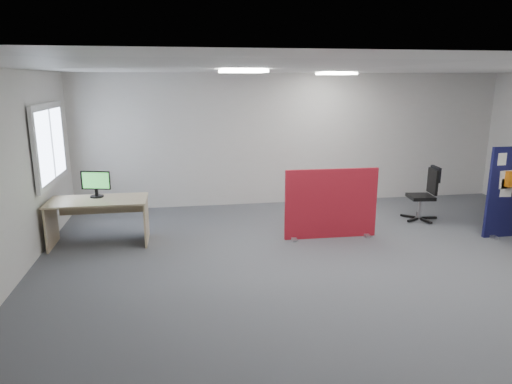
{
  "coord_description": "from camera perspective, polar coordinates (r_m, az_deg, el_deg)",
  "views": [
    {
      "loc": [
        -2.36,
        -5.75,
        2.55
      ],
      "look_at": [
        -1.32,
        0.48,
        1.0
      ],
      "focal_mm": 32.0,
      "sensor_mm": 36.0,
      "label": 1
    }
  ],
  "objects": [
    {
      "name": "window",
      "position": [
        8.09,
        -24.35,
        5.47
      ],
      "size": [
        0.06,
        1.7,
        1.3
      ],
      "color": "white",
      "rests_on": "wall_left"
    },
    {
      "name": "wall_left",
      "position": [
        6.25,
        -29.24,
        0.95
      ],
      "size": [
        0.02,
        7.0,
        2.7
      ],
      "primitive_type": "cube",
      "color": "silver",
      "rests_on": "floor"
    },
    {
      "name": "wall_back",
      "position": [
        9.63,
        4.85,
        6.57
      ],
      "size": [
        9.0,
        0.02,
        2.7
      ],
      "primitive_type": "cube",
      "color": "silver",
      "rests_on": "floor"
    },
    {
      "name": "ceiling",
      "position": [
        6.22,
        13.3,
        14.82
      ],
      "size": [
        9.0,
        7.0,
        0.02
      ],
      "primitive_type": "cube",
      "color": "white",
      "rests_on": "wall_back"
    },
    {
      "name": "office_chair",
      "position": [
        9.02,
        20.55,
        0.19
      ],
      "size": [
        0.65,
        0.66,
        1.0
      ],
      "rotation": [
        0.0,
        0.0,
        -0.12
      ],
      "color": "black",
      "rests_on": "floor"
    },
    {
      "name": "second_desk",
      "position": [
        7.66,
        -19.04,
        -2.15
      ],
      "size": [
        1.51,
        0.76,
        0.73
      ],
      "color": "tan",
      "rests_on": "floor"
    },
    {
      "name": "ceiling_lights",
      "position": [
        6.96,
        13.75,
        14.4
      ],
      "size": [
        4.1,
        4.1,
        0.04
      ],
      "color": "white",
      "rests_on": "ceiling"
    },
    {
      "name": "red_divider",
      "position": [
        7.58,
        9.38,
        -1.54
      ],
      "size": [
        1.55,
        0.3,
        1.16
      ],
      "rotation": [
        0.0,
        0.0,
        -0.02
      ],
      "color": "maroon",
      "rests_on": "floor"
    },
    {
      "name": "monitor_second",
      "position": [
        7.69,
        -19.39,
        1.09
      ],
      "size": [
        0.46,
        0.21,
        0.42
      ],
      "rotation": [
        0.0,
        0.0,
        -0.22
      ],
      "color": "black",
      "rests_on": "second_desk"
    },
    {
      "name": "floor",
      "position": [
        6.72,
        12.02,
        -8.82
      ],
      "size": [
        9.0,
        9.0,
        0.0
      ],
      "primitive_type": "plane",
      "color": "#56585E",
      "rests_on": "ground"
    }
  ]
}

